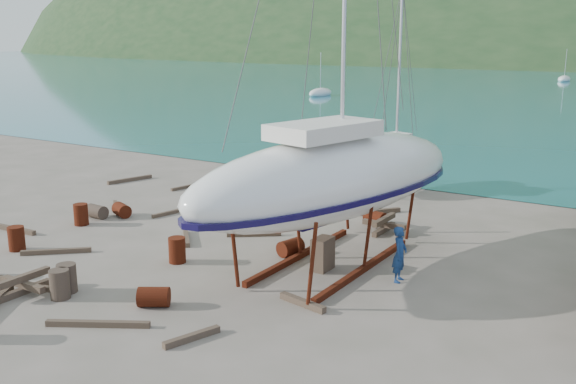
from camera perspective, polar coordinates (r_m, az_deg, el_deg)
The scene contains 37 objects.
ground at distance 21.44m, azimuth -7.14°, elevation -6.95°, with size 600.00×600.00×0.00m, color #645D4F.
far_house_left at distance 218.00m, azimuth 13.28°, elevation 11.90°, with size 6.60×5.60×5.60m.
far_house_center at distance 208.06m, azimuth 23.90°, elevation 11.08°, with size 6.60×5.60×5.60m.
moored_boat_left at distance 87.05m, azimuth 2.90°, elevation 8.78°, with size 2.00×5.00×6.05m.
moored_boat_far at distance 127.31m, azimuth 23.34°, elevation 9.19°, with size 2.00×5.00×6.05m.
large_sailboat_near at distance 21.03m, azimuth 3.96°, elevation 1.36°, with size 6.16×12.48×18.90m.
small_sailboat_shore at distance 32.44m, azimuth 9.33°, elevation 2.99°, with size 3.68×6.52×9.96m.
worker at distance 20.39m, azimuth 9.90°, elevation -5.47°, with size 0.65×0.43×1.78m, color navy.
drum_2 at distance 28.40m, azimuth -14.57°, elevation -1.56°, with size 0.58×0.58×0.88m, color #5E1A10.
drum_4 at distance 26.53m, azimuth 7.78°, elevation -2.30°, with size 0.58×0.58×0.88m, color #5E1A10.
drum_5 at distance 20.10m, azimuth -19.63°, elevation -7.73°, with size 0.58×0.58×0.88m, color #2D2823.
drum_6 at distance 22.66m, azimuth 0.22°, elevation -4.93°, with size 0.58×0.58×0.88m, color #5E1A10.
drum_8 at distance 27.59m, azimuth -17.93°, elevation -1.91°, with size 0.58×0.58×0.88m, color #5E1A10.
drum_9 at distance 30.00m, azimuth -0.39°, elevation -0.33°, with size 0.58×0.58×0.88m, color #2D2823.
drum_12 at distance 18.86m, azimuth -11.85°, elevation -9.11°, with size 0.58×0.58×0.88m, color #5E1A10.
drum_13 at distance 25.12m, azimuth -22.99°, elevation -3.82°, with size 0.58×0.58×0.88m, color #5E1A10.
drum_14 at distance 22.22m, azimuth -9.83°, elevation -5.10°, with size 0.58×0.58×0.88m, color #5E1A10.
drum_15 at distance 28.45m, azimuth -16.63°, elevation -1.67°, with size 0.58×0.58×0.88m, color #2D2823.
drum_17 at distance 20.53m, azimuth -19.05°, elevation -7.25°, with size 0.58×0.58×0.88m, color #2D2823.
timber_0 at distance 32.29m, azimuth -0.26°, elevation 0.26°, with size 0.14×2.28×0.14m, color brown.
timber_1 at distance 18.60m, azimuth 1.30°, elevation -9.80°, with size 0.19×1.64×0.19m, color brown.
timber_2 at distance 35.41m, azimuth -13.87°, elevation 1.08°, with size 0.19×2.59×0.19m, color brown.
timber_3 at distance 21.39m, azimuth -21.85°, elevation -7.69°, with size 0.15×2.98×0.15m, color brown.
timber_4 at distance 24.76m, azimuth -9.03°, elevation -3.99°, with size 0.17×2.06×0.17m, color brown.
timber_5 at distance 18.06m, azimuth -16.54°, elevation -11.17°, with size 0.16×2.79×0.16m, color brown.
timber_6 at distance 28.27m, azimuth 7.98°, elevation -1.73°, with size 0.19×2.13×0.19m, color brown.
timber_7 at distance 16.81m, azimuth -8.54°, elevation -12.63°, with size 0.17×1.60×0.17m, color brown.
timber_8 at distance 24.90m, azimuth -3.04°, elevation -3.72°, with size 0.19×2.10×0.19m, color brown.
timber_9 at distance 31.59m, azimuth 4.55°, elevation -0.07°, with size 0.15×2.45×0.15m, color brown.
timber_10 at distance 26.13m, azimuth -6.05°, elevation -2.97°, with size 0.16×2.71×0.16m, color brown.
timber_11 at distance 28.55m, azimuth -9.91°, elevation -1.69°, with size 0.15×2.46×0.15m, color brown.
timber_12 at distance 24.31m, azimuth -19.91°, elevation -4.98°, with size 0.17×2.41×0.17m, color brown.
timber_14 at distance 27.88m, azimuth -23.52°, elevation -2.97°, with size 0.18×2.84×0.18m, color brown.
timber_15 at distance 33.42m, azimuth -8.48°, elevation 0.57°, with size 0.15×2.65×0.15m, color brown.
timber_17 at distance 29.73m, azimuth -15.00°, elevation -1.34°, with size 0.16×2.18×0.16m, color brown.
timber_pile_fore at distance 20.89m, azimuth -22.46°, elevation -7.59°, with size 1.80×1.80×0.60m.
timber_pile_aft at distance 25.61m, azimuth 8.53°, elevation -2.88°, with size 1.80×1.80×0.60m.
Camera 1 is at (12.95, -15.38, 7.43)m, focal length 40.00 mm.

